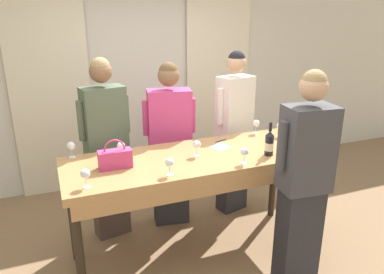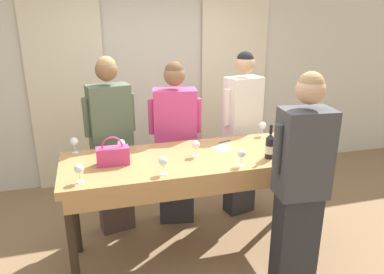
{
  "view_description": "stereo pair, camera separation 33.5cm",
  "coord_description": "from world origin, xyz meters",
  "px_view_note": "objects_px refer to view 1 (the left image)",
  "views": [
    {
      "loc": [
        -1.17,
        -2.86,
        2.27
      ],
      "look_at": [
        0.0,
        0.08,
        1.18
      ],
      "focal_mm": 35.0,
      "sensor_mm": 36.0,
      "label": 1
    },
    {
      "loc": [
        -0.85,
        -2.97,
        2.27
      ],
      "look_at": [
        0.0,
        0.08,
        1.18
      ],
      "focal_mm": 35.0,
      "sensor_mm": 36.0,
      "label": 2
    }
  ],
  "objects_px": {
    "guest_cream_sweater": "(234,131)",
    "guest_olive_jacket": "(107,148)",
    "handbag": "(115,158)",
    "guest_pink_top": "(170,144)",
    "wine_glass_front_right": "(289,147)",
    "wine_glass_back_right": "(280,127)",
    "wine_glass_center_left": "(197,145)",
    "wine_glass_center_mid": "(244,152)",
    "wine_glass_back_left": "(121,146)",
    "wine_glass_front_left": "(85,174)",
    "wine_glass_center_right": "(256,124)",
    "host_pouring": "(304,181)",
    "wine_glass_back_mid": "(169,163)",
    "wine_bottle": "(269,143)",
    "wine_glass_front_mid": "(71,146)",
    "tasting_bar": "(196,167)"
  },
  "relations": [
    {
      "from": "handbag",
      "to": "wine_glass_front_right",
      "type": "height_order",
      "value": "handbag"
    },
    {
      "from": "wine_bottle",
      "to": "wine_glass_front_left",
      "type": "height_order",
      "value": "wine_bottle"
    },
    {
      "from": "wine_glass_front_mid",
      "to": "tasting_bar",
      "type": "bearing_deg",
      "value": -20.55
    },
    {
      "from": "handbag",
      "to": "wine_glass_back_left",
      "type": "bearing_deg",
      "value": 65.2
    },
    {
      "from": "wine_bottle",
      "to": "guest_olive_jacket",
      "type": "bearing_deg",
      "value": 145.95
    },
    {
      "from": "handbag",
      "to": "guest_pink_top",
      "type": "relative_size",
      "value": 0.15
    },
    {
      "from": "handbag",
      "to": "guest_pink_top",
      "type": "xyz_separation_m",
      "value": [
        0.69,
        0.65,
        -0.19
      ]
    },
    {
      "from": "wine_bottle",
      "to": "wine_glass_center_left",
      "type": "xyz_separation_m",
      "value": [
        -0.61,
        0.21,
        -0.01
      ]
    },
    {
      "from": "guest_olive_jacket",
      "to": "guest_pink_top",
      "type": "xyz_separation_m",
      "value": [
        0.66,
        -0.0,
        -0.05
      ]
    },
    {
      "from": "wine_glass_center_mid",
      "to": "wine_glass_back_left",
      "type": "bearing_deg",
      "value": 151.24
    },
    {
      "from": "wine_glass_front_left",
      "to": "guest_olive_jacket",
      "type": "relative_size",
      "value": 0.08
    },
    {
      "from": "host_pouring",
      "to": "tasting_bar",
      "type": "bearing_deg",
      "value": 136.76
    },
    {
      "from": "wine_glass_center_right",
      "to": "wine_glass_back_mid",
      "type": "height_order",
      "value": "same"
    },
    {
      "from": "guest_cream_sweater",
      "to": "guest_olive_jacket",
      "type": "bearing_deg",
      "value": 180.0
    },
    {
      "from": "wine_glass_center_right",
      "to": "wine_glass_back_mid",
      "type": "bearing_deg",
      "value": -150.79
    },
    {
      "from": "wine_glass_front_left",
      "to": "wine_bottle",
      "type": "bearing_deg",
      "value": 2.01
    },
    {
      "from": "wine_glass_center_left",
      "to": "host_pouring",
      "type": "relative_size",
      "value": 0.08
    },
    {
      "from": "wine_glass_center_mid",
      "to": "guest_cream_sweater",
      "type": "distance_m",
      "value": 1.07
    },
    {
      "from": "wine_glass_front_left",
      "to": "guest_cream_sweater",
      "type": "xyz_separation_m",
      "value": [
        1.71,
        0.93,
        -0.16
      ]
    },
    {
      "from": "guest_olive_jacket",
      "to": "guest_cream_sweater",
      "type": "height_order",
      "value": "guest_cream_sweater"
    },
    {
      "from": "wine_glass_center_mid",
      "to": "guest_cream_sweater",
      "type": "relative_size",
      "value": 0.08
    },
    {
      "from": "host_pouring",
      "to": "wine_glass_back_mid",
      "type": "bearing_deg",
      "value": 160.88
    },
    {
      "from": "wine_glass_back_mid",
      "to": "handbag",
      "type": "bearing_deg",
      "value": 140.28
    },
    {
      "from": "wine_glass_front_mid",
      "to": "wine_glass_back_right",
      "type": "distance_m",
      "value": 2.03
    },
    {
      "from": "wine_glass_front_right",
      "to": "guest_cream_sweater",
      "type": "height_order",
      "value": "guest_cream_sweater"
    },
    {
      "from": "wine_glass_center_right",
      "to": "wine_glass_back_left",
      "type": "distance_m",
      "value": 1.46
    },
    {
      "from": "wine_glass_front_left",
      "to": "wine_glass_back_mid",
      "type": "bearing_deg",
      "value": -2.17
    },
    {
      "from": "guest_cream_sweater",
      "to": "wine_bottle",
      "type": "bearing_deg",
      "value": -97.49
    },
    {
      "from": "handbag",
      "to": "wine_glass_center_left",
      "type": "xyz_separation_m",
      "value": [
        0.72,
        -0.01,
        0.02
      ]
    },
    {
      "from": "wine_glass_front_mid",
      "to": "wine_glass_center_right",
      "type": "xyz_separation_m",
      "value": [
        1.85,
        -0.01,
        0.0
      ]
    },
    {
      "from": "wine_glass_front_right",
      "to": "guest_pink_top",
      "type": "relative_size",
      "value": 0.08
    },
    {
      "from": "wine_glass_back_right",
      "to": "wine_glass_center_left",
      "type": "bearing_deg",
      "value": -169.46
    },
    {
      "from": "wine_glass_center_left",
      "to": "wine_glass_back_left",
      "type": "bearing_deg",
      "value": 161.91
    },
    {
      "from": "guest_cream_sweater",
      "to": "handbag",
      "type": "bearing_deg",
      "value": -155.71
    },
    {
      "from": "host_pouring",
      "to": "guest_pink_top",
      "type": "bearing_deg",
      "value": 118.1
    },
    {
      "from": "wine_glass_front_left",
      "to": "wine_glass_center_left",
      "type": "height_order",
      "value": "same"
    },
    {
      "from": "wine_glass_back_right",
      "to": "handbag",
      "type": "bearing_deg",
      "value": -174.21
    },
    {
      "from": "wine_glass_front_right",
      "to": "host_pouring",
      "type": "distance_m",
      "value": 0.35
    },
    {
      "from": "wine_glass_center_left",
      "to": "host_pouring",
      "type": "distance_m",
      "value": 0.95
    },
    {
      "from": "wine_bottle",
      "to": "guest_cream_sweater",
      "type": "distance_m",
      "value": 0.9
    },
    {
      "from": "wine_glass_front_left",
      "to": "wine_glass_center_right",
      "type": "height_order",
      "value": "same"
    },
    {
      "from": "wine_glass_center_left",
      "to": "host_pouring",
      "type": "bearing_deg",
      "value": -44.16
    },
    {
      "from": "wine_glass_back_left",
      "to": "host_pouring",
      "type": "xyz_separation_m",
      "value": [
        1.3,
        -0.85,
        -0.18
      ]
    },
    {
      "from": "wine_glass_front_left",
      "to": "wine_glass_back_right",
      "type": "bearing_deg",
      "value": 12.94
    },
    {
      "from": "wine_glass_front_left",
      "to": "wine_glass_back_left",
      "type": "bearing_deg",
      "value": 53.1
    },
    {
      "from": "wine_glass_back_right",
      "to": "guest_olive_jacket",
      "type": "relative_size",
      "value": 0.08
    },
    {
      "from": "wine_glass_center_left",
      "to": "guest_olive_jacket",
      "type": "relative_size",
      "value": 0.08
    },
    {
      "from": "wine_glass_center_right",
      "to": "guest_pink_top",
      "type": "xyz_separation_m",
      "value": [
        -0.85,
        0.3,
        -0.21
      ]
    },
    {
      "from": "guest_pink_top",
      "to": "wine_glass_back_left",
      "type": "bearing_deg",
      "value": -142.61
    },
    {
      "from": "wine_glass_center_left",
      "to": "guest_cream_sweater",
      "type": "xyz_separation_m",
      "value": [
        0.72,
        0.66,
        -0.16
      ]
    }
  ]
}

